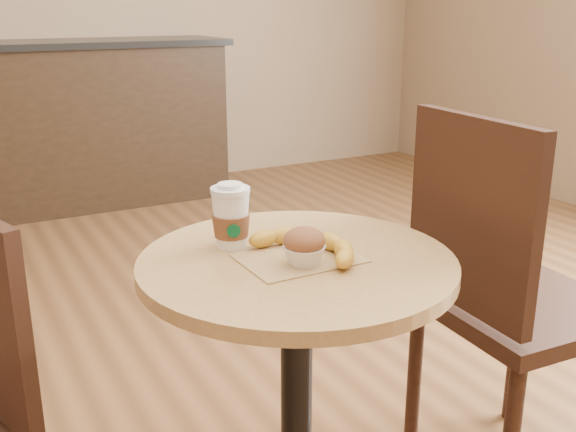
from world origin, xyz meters
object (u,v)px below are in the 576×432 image
Objects in this scene: cafe_table at (297,356)px; muffin at (304,246)px; chair_right at (504,292)px; banana at (308,247)px; coffee_cup at (231,219)px.

cafe_table is 8.61× the size of muffin.
chair_right is 0.61m from banana.
coffee_cup reaches higher than muffin.
cafe_table is 2.98× the size of banana.
chair_right is 0.74m from coffee_cup.
chair_right is at bearing -2.15° from cafe_table.
coffee_cup is (-0.68, 0.15, 0.26)m from chair_right.
cafe_table is at bearing -37.69° from coffee_cup.
muffin is 0.05m from banana.
cafe_table is at bearing 79.13° from muffin.
cafe_table is at bearing 90.39° from chair_right.
coffee_cup is 0.18m from banana.
chair_right reaches higher than coffee_cup.
chair_right is 4.02× the size of banana.
chair_right is 7.13× the size of coffee_cup.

